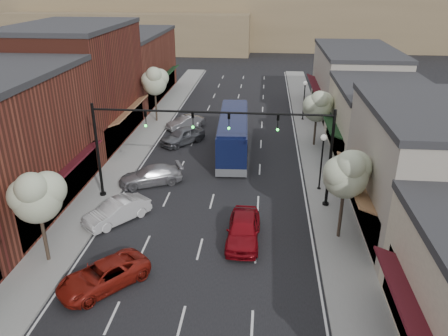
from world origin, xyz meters
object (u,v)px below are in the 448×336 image
(signal_mast_left, at_px, (130,138))
(tree_left_far, at_px, (155,81))
(coach_bus, at_px, (233,134))
(parked_car_a, at_px, (103,275))
(tree_left_near, at_px, (37,195))
(parked_car_d, at_px, (183,136))
(tree_right_far, at_px, (318,105))
(lamp_post_far, at_px, (304,94))
(signal_mast_right, at_px, (295,143))
(red_hatchback, at_px, (243,229))
(parked_car_b, at_px, (117,211))
(tree_right_near, at_px, (347,172))
(lamp_post_near, at_px, (322,153))
(parked_car_e, at_px, (186,122))
(parked_car_c, at_px, (151,175))

(signal_mast_left, distance_m, tree_left_far, 18.14)
(coach_bus, height_order, parked_car_a, coach_bus)
(tree_left_near, xyz_separation_m, parked_car_d, (4.05, 19.50, -3.42))
(tree_right_far, relative_size, lamp_post_far, 1.22)
(signal_mast_right, xyz_separation_m, red_hatchback, (-3.12, -4.89, -3.80))
(tree_right_far, xyz_separation_m, parked_car_a, (-12.79, -21.73, -3.33))
(tree_left_near, bearing_deg, tree_left_far, 90.00)
(signal_mast_left, xyz_separation_m, parked_car_b, (-0.19, -3.30, -3.89))
(tree_right_near, xyz_separation_m, parked_car_b, (-14.16, 0.75, -3.72))
(tree_left_far, height_order, lamp_post_near, tree_left_far)
(red_hatchback, bearing_deg, tree_right_near, 8.91)
(tree_right_near, height_order, tree_right_far, tree_right_near)
(signal_mast_left, xyz_separation_m, parked_car_a, (1.18, -9.79, -3.96))
(parked_car_b, bearing_deg, parked_car_a, -39.58)
(signal_mast_left, distance_m, parked_car_e, 16.46)
(signal_mast_left, height_order, parked_car_c, signal_mast_left)
(tree_right_near, relative_size, coach_bus, 0.52)
(parked_car_b, distance_m, parked_car_c, 5.79)
(signal_mast_right, relative_size, parked_car_d, 1.76)
(lamp_post_far, distance_m, parked_car_e, 13.35)
(tree_right_far, distance_m, tree_left_far, 17.66)
(signal_mast_left, height_order, lamp_post_far, signal_mast_left)
(tree_right_far, relative_size, parked_car_c, 1.11)
(parked_car_b, bearing_deg, signal_mast_left, 125.21)
(parked_car_a, relative_size, parked_car_b, 1.07)
(tree_right_near, xyz_separation_m, parked_car_e, (-13.06, 20.00, -3.77))
(signal_mast_left, distance_m, coach_bus, 11.85)
(tree_right_near, relative_size, tree_left_near, 1.05)
(tree_left_near, relative_size, parked_car_b, 1.27)
(red_hatchback, bearing_deg, parked_car_e, 109.88)
(tree_right_far, height_order, parked_car_b, tree_right_far)
(parked_car_d, xyz_separation_m, parked_car_e, (-0.51, 4.50, -0.12))
(red_hatchback, bearing_deg, tree_right_far, 71.65)
(parked_car_e, bearing_deg, tree_right_far, 30.94)
(tree_right_near, distance_m, parked_car_a, 14.51)
(tree_right_far, bearing_deg, coach_bus, -162.43)
(parked_car_d, distance_m, parked_car_e, 4.53)
(red_hatchback, bearing_deg, parked_car_b, 170.00)
(tree_right_far, xyz_separation_m, parked_car_e, (-13.06, 4.00, -3.31))
(lamp_post_far, relative_size, red_hatchback, 0.92)
(parked_car_a, height_order, parked_car_c, parked_car_c)
(signal_mast_left, height_order, coach_bus, signal_mast_left)
(signal_mast_right, xyz_separation_m, parked_car_e, (-10.33, 15.95, -3.94))
(red_hatchback, xyz_separation_m, parked_car_d, (-6.70, 16.34, -0.03))
(tree_left_near, xyz_separation_m, parked_car_b, (2.44, 4.75, -3.49))
(tree_left_near, bearing_deg, lamp_post_far, 60.22)
(tree_left_far, relative_size, parked_car_b, 1.37)
(tree_right_near, height_order, lamp_post_near, tree_right_near)
(tree_right_far, distance_m, lamp_post_far, 8.13)
(tree_left_far, bearing_deg, tree_right_far, -19.87)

